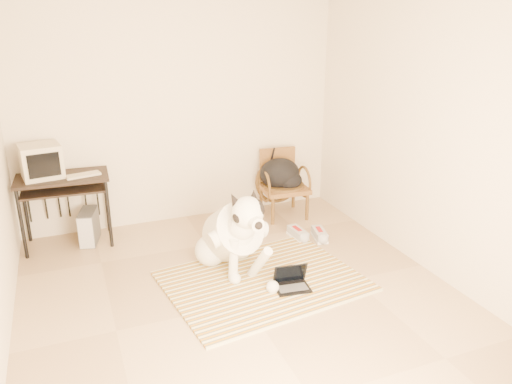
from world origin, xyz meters
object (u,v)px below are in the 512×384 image
crt_monitor (41,161)px  backpack (281,174)px  computer_desk (63,186)px  pc_tower (89,227)px  dog (233,235)px  rattan_chair (282,183)px  laptop (291,282)px

crt_monitor → backpack: 2.86m
computer_desk → pc_tower: bearing=-6.0°
dog → rattan_chair: (1.11, 1.21, 0.04)m
dog → backpack: size_ratio=2.57×
crt_monitor → rattan_chair: (2.86, -0.13, -0.58)m
computer_desk → laptop: bearing=-43.7°
dog → computer_desk: bearing=140.6°
dog → crt_monitor: (-1.75, 1.34, 0.61)m
rattan_chair → crt_monitor: bearing=177.5°
crt_monitor → computer_desk: bearing=-17.4°
laptop → computer_desk: 2.77m
computer_desk → pc_tower: computer_desk is taller
laptop → crt_monitor: (-2.14, 1.92, 0.93)m
computer_desk → crt_monitor: bearing=162.6°
dog → laptop: 0.77m
dog → laptop: (0.39, -0.58, -0.32)m
laptop → crt_monitor: crt_monitor is taller
laptop → computer_desk: size_ratio=0.35×
pc_tower → backpack: 2.44m
crt_monitor → pc_tower: 0.92m
laptop → computer_desk: computer_desk is taller
dog → pc_tower: 1.85m
laptop → pc_tower: 2.53m
rattan_chair → backpack: 0.16m
laptop → crt_monitor: 3.03m
computer_desk → dog: bearing=-39.4°
laptop → backpack: bearing=68.9°
computer_desk → crt_monitor: 0.36m
dog → backpack: bearing=47.4°
dog → backpack: 1.59m
dog → rattan_chair: 1.65m
pc_tower → backpack: (2.41, -0.10, 0.38)m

